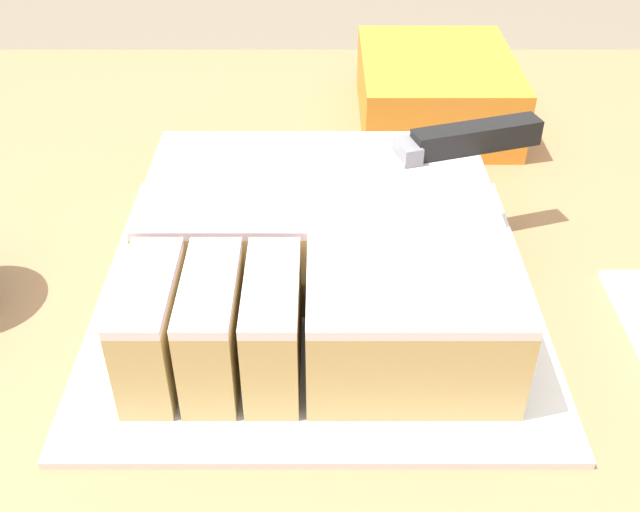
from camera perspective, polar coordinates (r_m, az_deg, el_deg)
cake_board at (r=0.61m, az=0.00°, el=-3.27°), size 0.35×0.34×0.01m
cake at (r=0.59m, az=0.28°, el=0.16°), size 0.28×0.27×0.08m
knife at (r=0.64m, az=9.20°, el=8.30°), size 0.29×0.11×0.02m
storage_box at (r=0.89m, az=9.04°, el=12.36°), size 0.17×0.21×0.08m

